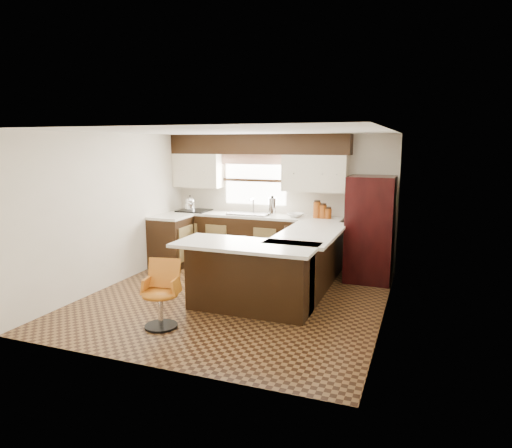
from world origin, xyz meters
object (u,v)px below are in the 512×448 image
at_px(peninsula_long, 306,264).
at_px(peninsula_return, 250,278).
at_px(refrigerator, 370,229).
at_px(bar_chair, 160,295).

relative_size(peninsula_long, peninsula_return, 1.18).
distance_m(peninsula_long, refrigerator, 1.35).
distance_m(peninsula_return, bar_chair, 1.24).
height_order(peninsula_return, bar_chair, peninsula_return).
relative_size(peninsula_return, refrigerator, 0.96).
xyz_separation_m(refrigerator, bar_chair, (-2.15, -2.91, -0.45)).
relative_size(peninsula_return, bar_chair, 1.98).
distance_m(peninsula_return, refrigerator, 2.42).
bearing_deg(bar_chair, peninsula_long, 44.01).
bearing_deg(peninsula_return, refrigerator, 55.88).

